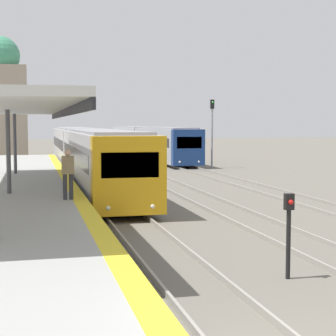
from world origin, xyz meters
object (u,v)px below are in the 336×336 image
at_px(train_far, 147,140).
at_px(signal_mast_far, 212,125).
at_px(signal_post_near, 289,226).
at_px(person_on_platform, 68,171).
at_px(train_near, 84,150).

relative_size(train_far, signal_mast_far, 6.03).
relative_size(signal_post_near, signal_mast_far, 0.36).
relative_size(person_on_platform, signal_post_near, 0.88).
height_order(train_near, signal_post_near, train_near).
xyz_separation_m(train_near, train_far, (8.19, 20.31, -0.00)).
distance_m(person_on_platform, signal_mast_far, 25.61).
height_order(train_far, signal_mast_far, signal_mast_far).
bearing_deg(train_far, signal_mast_far, -82.32).
bearing_deg(train_near, person_on_platform, -96.98).
bearing_deg(train_near, train_far, 68.04).
bearing_deg(train_far, signal_post_near, -97.57).
height_order(person_on_platform, train_far, train_far).
bearing_deg(signal_mast_far, train_far, 97.68).
bearing_deg(signal_post_near, signal_mast_far, 74.99).
bearing_deg(signal_post_near, person_on_platform, 119.87).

